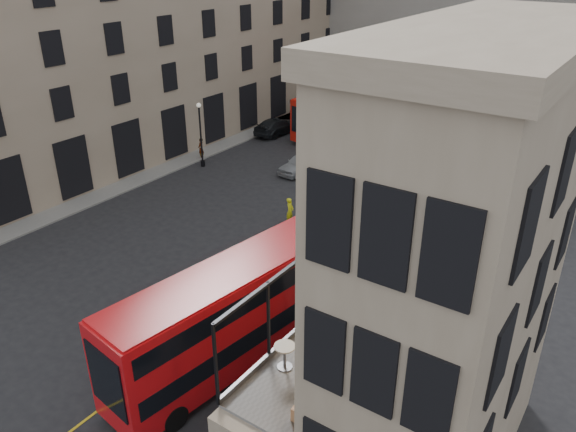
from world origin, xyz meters
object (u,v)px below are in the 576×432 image
Objects in this scene: traffic_light_far at (291,114)px; pedestrian_e at (201,149)px; traffic_light_near at (334,213)px; cafe_chair_a at (301,413)px; car_b at (441,153)px; car_c at (277,126)px; car_a at (301,163)px; cafe_chair_d at (417,296)px; bus_far at (336,110)px; pedestrian_c at (454,121)px; pedestrian_a at (322,117)px; cafe_table_mid at (338,305)px; pedestrian_d at (510,151)px; bus_near at (232,311)px; cafe_chair_b at (357,345)px; street_lamp_a at (201,139)px; bicycle at (321,244)px; cafe_chair_c at (373,320)px; cafe_table_near at (285,353)px; street_lamp_b at (408,115)px; cafe_table_far at (367,269)px; cyclist at (290,211)px.

pedestrian_e is (-3.35, -8.70, -1.52)m from traffic_light_far.
cafe_chair_a is (8.29, -16.11, 2.43)m from traffic_light_near.
car_b is 15.92m from car_c.
cafe_chair_d is at bearing -41.90° from car_a.
traffic_light_near is at bearing -60.27° from bus_far.
traffic_light_far is at bearing 23.99° from pedestrian_c.
cafe_table_mid is at bearing -52.53° from pedestrian_a.
car_b reaches higher than car_a.
pedestrian_d is at bearing 17.02° from traffic_light_far.
pedestrian_d is at bearing 116.22° from pedestrian_c.
bus_near is 15.03× the size of cafe_chair_b.
car_c is 21.22m from pedestrian_d.
street_lamp_a is 16.91m from bicycle.
cafe_chair_a is (22.29, -32.11, 2.43)m from traffic_light_far.
pedestrian_c reaches higher than car_c.
pedestrian_e is (-14.82, -20.70, 0.09)m from pedestrian_c.
pedestrian_e is at bearing -99.00° from pedestrian_a.
cafe_chair_a is at bearing 30.64° from pedestrian_e.
cafe_chair_c is at bearing -54.15° from traffic_light_near.
car_b is at bearing 81.24° from pedestrian_c.
cafe_chair_d is (4.06, -30.49, 3.93)m from pedestrian_d.
bicycle is 2.04× the size of cafe_chair_d.
cafe_chair_a is (1.62, -1.52, -0.31)m from cafe_table_near.
bus_far is 2.24× the size of car_b.
traffic_light_near is 2.14m from bicycle.
car_c is 2.97× the size of pedestrian_e.
cafe_table_mid is 0.93× the size of cafe_chair_b.
cafe_table_near reaches higher than car_c.
cafe_chair_c reaches higher than pedestrian_c.
street_lamp_b is at bearing 55.49° from street_lamp_a.
street_lamp_a reaches higher than bus_near.
street_lamp_b is at bearing 102.80° from traffic_light_near.
cafe_chair_b is at bearing -83.47° from cafe_chair_c.
pedestrian_a is at bearing 87.51° from traffic_light_far.
pedestrian_a is 36.23m from cafe_table_far.
pedestrian_c is 9.52m from pedestrian_d.
pedestrian_c is (6.05, 18.49, 0.06)m from car_a.
cafe_table_mid is (15.27, -20.81, 4.35)m from car_a.
cafe_table_mid is (20.69, -27.30, 2.67)m from traffic_light_far.
traffic_light_far is 32.01m from cafe_table_far.
pedestrian_a is at bearing 126.71° from cafe_chair_d.
cafe_table_far is at bearing 95.90° from cafe_table_mid.
car_a is 26.78m from cafe_chair_c.
cafe_chair_a is at bearing -62.76° from traffic_light_near.
street_lamp_b is at bearing -10.22° from cyclist.
car_b is (-0.16, 18.16, -1.63)m from traffic_light_near.
bus_far is at bearing 120.06° from cafe_table_mid.
traffic_light_near is 2.04× the size of cyclist.
cafe_chair_d is at bearing -47.95° from pedestrian_a.
pedestrian_a is (-15.32, 32.47, -1.72)m from bus_near.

